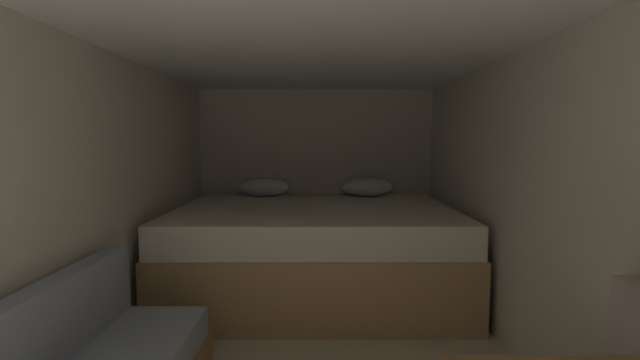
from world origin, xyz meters
name	(u,v)px	position (x,y,z in m)	size (l,w,h in m)	color
wall_back	(317,177)	(0.00, 4.34, 1.00)	(2.72, 0.05, 1.99)	beige
wall_left	(78,215)	(-1.34, 1.82, 1.00)	(0.05, 5.00, 1.99)	beige
wall_right	(550,215)	(1.34, 1.82, 1.00)	(0.05, 5.00, 1.99)	beige
ceiling_slab	(313,30)	(0.00, 1.82, 2.02)	(2.72, 5.00, 0.05)	white
bed	(316,249)	(0.00, 3.33, 0.41)	(2.50, 1.90, 1.01)	tan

